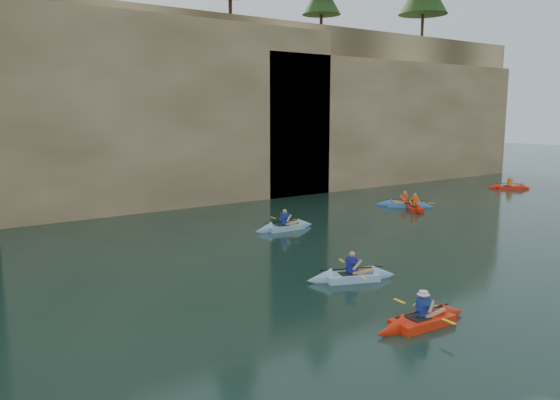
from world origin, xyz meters
TOP-DOWN VIEW (x-y plane):
  - ground at (0.00, 0.00)m, footprint 160.00×160.00m
  - cliff at (0.00, 30.00)m, footprint 70.00×16.00m
  - cliff_slab_center at (2.00, 22.60)m, footprint 24.00×2.40m
  - cliff_slab_east at (22.00, 22.60)m, footprint 26.00×2.40m
  - sea_cave_center at (-4.00, 21.95)m, footprint 3.50×1.00m
  - sea_cave_east at (10.00, 21.95)m, footprint 5.00×1.00m
  - main_kayaker at (0.38, 1.46)m, footprint 3.24×2.19m
  - kayaker_ltblue_near at (1.54, 5.49)m, footprint 3.24×2.32m
  - kayaker_red_far at (13.67, 13.30)m, footprint 2.57×3.06m
  - kayaker_ltblue_mid at (4.33, 13.29)m, footprint 3.33×2.47m
  - kayaker_blue_east at (13.93, 14.31)m, footprint 2.65×3.11m
  - kayaker_extra_east at (26.07, 15.07)m, footprint 2.64×2.61m

SIDE VIEW (x-z plane):
  - ground at x=0.00m, z-range 0.00..0.00m
  - kayaker_extra_east at x=26.07m, z-range -0.43..0.72m
  - kayaker_blue_east at x=13.93m, z-range -0.45..0.75m
  - kayaker_red_far at x=13.67m, z-range -0.46..0.75m
  - kayaker_ltblue_mid at x=4.33m, z-range -0.47..0.78m
  - kayaker_ltblue_near at x=1.54m, z-range -0.47..0.79m
  - main_kayaker at x=0.38m, z-range -0.44..0.75m
  - sea_cave_center at x=-4.00m, z-range 0.00..3.20m
  - sea_cave_east at x=10.00m, z-range 0.00..4.50m
  - cliff_slab_east at x=22.00m, z-range 0.00..9.84m
  - cliff_slab_center at x=2.00m, z-range 0.00..11.40m
  - cliff at x=0.00m, z-range 0.00..12.00m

